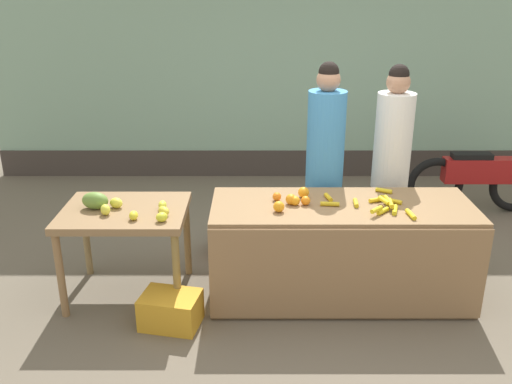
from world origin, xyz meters
The scene contains 12 objects.
ground_plane centered at (0.00, 0.00, 0.00)m, with size 24.00×24.00×0.00m, color #665B4C.
market_wall_back centered at (0.00, 3.19, 1.73)m, with size 7.73×0.23×3.52m.
fruit_stall_counter centered at (0.32, -0.01, 0.41)m, with size 2.12×0.82×0.82m.
side_table_wooden centered at (-1.45, 0.00, 0.68)m, with size 1.01×0.79×0.78m.
banana_bunch_pile centered at (0.59, -0.04, 0.85)m, with size 0.70×0.64×0.07m.
orange_pile centered at (-0.09, 0.01, 0.86)m, with size 0.31×0.40×0.09m.
mango_papaya_pile centered at (-1.53, -0.04, 0.84)m, with size 0.76×0.45×0.14m.
vendor_woman_blue_shirt centered at (0.24, 0.65, 0.95)m, with size 0.34×0.34×1.87m.
vendor_woman_white_shirt centered at (0.86, 0.72, 0.93)m, with size 0.34×0.34×1.84m.
parked_motorcycle centered at (2.15, 1.82, 0.40)m, with size 1.60×0.18×0.88m.
produce_crate centered at (-1.04, -0.47, 0.13)m, with size 0.44×0.32×0.26m, color gold.
produce_sack centered at (-0.70, 0.77, 0.23)m, with size 0.36×0.30×0.46m, color maroon.
Camera 1 is at (-0.38, -4.12, 2.50)m, focal length 38.69 mm.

